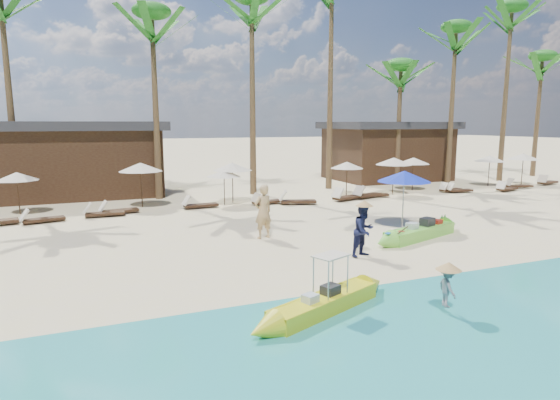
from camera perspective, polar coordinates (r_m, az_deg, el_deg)
name	(u,v)px	position (r m, az deg, el deg)	size (l,w,h in m)	color
ground	(333,260)	(14.76, 6.42, -7.27)	(240.00, 240.00, 0.00)	beige
wet_sand_strip	(444,322)	(10.89, 19.37, -13.91)	(240.00, 4.50, 0.01)	tan
green_canoe	(420,232)	(18.06, 16.69, -3.74)	(5.42, 2.08, 0.71)	#74D842
yellow_canoe	(325,303)	(10.81, 5.46, -12.39)	(4.70, 2.22, 1.29)	yellow
tourist	(263,212)	(17.17, -2.07, -1.43)	(0.73, 0.48, 1.99)	tan
vendor_green	(364,230)	(15.09, 10.18, -3.67)	(0.82, 0.64, 1.69)	#15193B
vendor_yellow	(447,287)	(11.13, 19.74, -9.95)	(0.58, 0.34, 0.91)	gray
blue_umbrella	(404,176)	(19.39, 14.90, 2.81)	(2.16, 2.16, 2.33)	#99999E
resort_parasol_3	(17,176)	(24.81, -29.43, 2.52)	(1.91, 1.91, 1.97)	#3A2817
lounger_3_right	(41,219)	(22.37, -27.16, -2.02)	(1.80, 0.91, 0.59)	#3A2817
resort_parasol_4	(141,167)	(24.48, -16.64, 3.86)	(2.19, 2.19, 2.25)	#3A2817
lounger_4_left	(117,210)	(23.16, -19.26, -1.14)	(1.81, 0.76, 0.60)	#3A2817
lounger_4_right	(102,213)	(22.69, -20.88, -1.44)	(1.78, 0.57, 0.60)	#3A2817
resort_parasol_5	(224,173)	(24.24, -6.84, 3.25)	(1.79, 1.79, 1.84)	#3A2817
lounger_5_left	(198,204)	(23.69, -9.91, -0.53)	(1.81, 0.67, 0.60)	#3A2817
resort_parasol_6	(232,167)	(24.83, -5.83, 4.07)	(2.09, 2.09, 2.15)	#3A2817
lounger_6_left	(265,201)	(24.41, -1.81, -0.12)	(1.77, 0.85, 0.58)	#3A2817
lounger_6_right	(296,200)	(24.44, 1.92, -0.05)	(2.02, 1.16, 0.66)	#3A2817
resort_parasol_7	(347,165)	(27.51, 8.16, 4.23)	(1.93, 1.93, 1.99)	#3A2817
lounger_7_left	(346,196)	(25.96, 8.08, 0.43)	(2.06, 1.14, 0.67)	#3A2817
lounger_7_right	(367,194)	(26.92, 10.51, 0.68)	(2.06, 1.16, 0.67)	#3A2817
resort_parasol_8	(394,161)	(28.41, 13.70, 4.62)	(2.15, 2.15, 2.21)	#3A2817
lounger_8_left	(372,194)	(27.35, 11.13, 0.74)	(1.81, 1.03, 0.59)	#3A2817
resort_parasol_9	(413,161)	(30.66, 15.96, 4.62)	(2.02, 2.02, 2.08)	#3A2817
lounger_9_left	(450,189)	(30.77, 19.97, 1.27)	(1.67, 0.71, 0.55)	#3A2817
lounger_9_right	(458,190)	(30.61, 20.89, 1.19)	(1.70, 0.71, 0.56)	#3A2817
resort_parasol_10	(490,158)	(34.52, 24.21, 4.64)	(2.01, 2.01, 2.07)	#3A2817
lounger_10_left	(506,188)	(32.40, 25.86, 1.30)	(1.83, 0.93, 0.60)	#3A2817
lounger_10_right	(517,185)	(34.30, 26.97, 1.62)	(1.85, 0.94, 0.60)	#3A2817
resort_parasol_11	(523,157)	(36.31, 27.55, 4.72)	(2.09, 2.09, 2.15)	#3A2817
lounger_11_left	(547,182)	(37.19, 29.77, 1.95)	(1.99, 1.02, 0.65)	#3A2817
palm_2	(2,21)	(28.19, -30.75, 18.25)	(2.08, 2.08, 11.33)	brown
palm_3	(153,40)	(27.27, -15.25, 18.26)	(2.08, 2.08, 10.52)	brown
palm_4	(252,30)	(28.39, -3.46, 19.98)	(2.08, 2.08, 11.70)	brown
palm_5	(332,14)	(31.06, 6.30, 21.59)	(2.08, 2.08, 13.60)	brown
palm_6	(401,80)	(33.44, 14.48, 13.94)	(2.08, 2.08, 8.51)	brown
palm_7	(455,52)	(35.34, 20.55, 16.56)	(2.08, 2.08, 11.08)	brown
palm_8	(510,37)	(38.39, 26.23, 17.37)	(2.08, 2.08, 12.70)	brown
palm_9	(541,73)	(42.94, 29.24, 13.34)	(2.08, 2.08, 9.82)	brown
pavilion_west	(69,158)	(30.02, -24.33, 4.67)	(10.80, 6.60, 4.30)	#3A2817
pavilion_east	(387,150)	(36.48, 12.87, 5.96)	(8.80, 6.60, 4.30)	#3A2817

